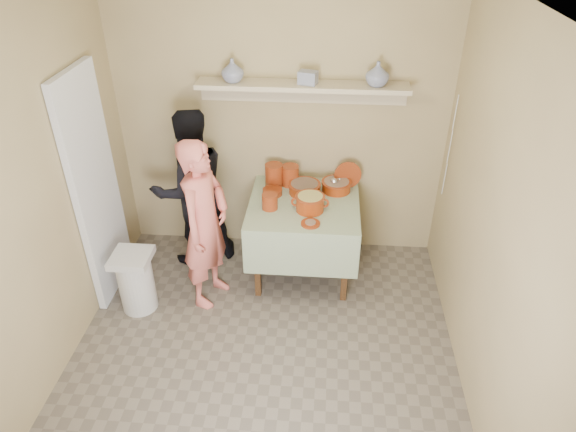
# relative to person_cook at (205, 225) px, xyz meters

# --- Properties ---
(ground) EXTENTS (3.50, 3.50, 0.00)m
(ground) POSITION_rel_person_cook_xyz_m (0.55, -0.86, -0.76)
(ground) COLOR #685D52
(ground) RESTS_ON ground
(tile_panel) EXTENTS (0.06, 0.70, 2.00)m
(tile_panel) POSITION_rel_person_cook_xyz_m (-0.91, 0.09, 0.24)
(tile_panel) COLOR silver
(tile_panel) RESTS_ON ground
(plate_stack_a) EXTENTS (0.16, 0.16, 0.22)m
(plate_stack_a) POSITION_rel_person_cook_xyz_m (0.50, 0.70, 0.11)
(plate_stack_a) COLOR maroon
(plate_stack_a) RESTS_ON serving_table
(plate_stack_b) EXTENTS (0.16, 0.16, 0.19)m
(plate_stack_b) POSITION_rel_person_cook_xyz_m (0.65, 0.73, 0.10)
(plate_stack_b) COLOR maroon
(plate_stack_b) RESTS_ON serving_table
(bowl_stack) EXTENTS (0.14, 0.14, 0.14)m
(bowl_stack) POSITION_rel_person_cook_xyz_m (0.51, 0.30, 0.07)
(bowl_stack) COLOR maroon
(bowl_stack) RESTS_ON serving_table
(empty_bowl) EXTENTS (0.18, 0.18, 0.05)m
(empty_bowl) POSITION_rel_person_cook_xyz_m (0.50, 0.54, 0.03)
(empty_bowl) COLOR maroon
(empty_bowl) RESTS_ON serving_table
(propped_lid) EXTENTS (0.26, 0.09, 0.25)m
(propped_lid) POSITION_rel_person_cook_xyz_m (1.18, 0.74, 0.12)
(propped_lid) COLOR maroon
(propped_lid) RESTS_ON serving_table
(vase_right) EXTENTS (0.25, 0.25, 0.20)m
(vase_right) POSITION_rel_person_cook_xyz_m (1.36, 0.75, 1.06)
(vase_right) COLOR navy
(vase_right) RESTS_ON wall_shelf
(vase_left) EXTENTS (0.26, 0.26, 0.19)m
(vase_left) POSITION_rel_person_cook_xyz_m (0.16, 0.75, 1.06)
(vase_left) COLOR navy
(vase_left) RESTS_ON wall_shelf
(ceramic_box) EXTENTS (0.17, 0.14, 0.11)m
(ceramic_box) POSITION_rel_person_cook_xyz_m (0.79, 0.75, 1.02)
(ceramic_box) COLOR navy
(ceramic_box) RESTS_ON wall_shelf
(person_cook) EXTENTS (0.51, 0.64, 1.52)m
(person_cook) POSITION_rel_person_cook_xyz_m (0.00, 0.00, 0.00)
(person_cook) COLOR #DF6960
(person_cook) RESTS_ON ground
(person_helper) EXTENTS (0.94, 0.89, 1.54)m
(person_helper) POSITION_rel_person_cook_xyz_m (-0.25, 0.56, 0.01)
(person_helper) COLOR black
(person_helper) RESTS_ON ground
(room_shell) EXTENTS (3.04, 3.54, 2.62)m
(room_shell) POSITION_rel_person_cook_xyz_m (0.55, -0.86, 0.85)
(room_shell) COLOR tan
(room_shell) RESTS_ON ground
(serving_table) EXTENTS (0.97, 0.97, 0.76)m
(serving_table) POSITION_rel_person_cook_xyz_m (0.80, 0.42, -0.12)
(serving_table) COLOR #4C2D16
(serving_table) RESTS_ON ground
(cazuela_meat_a) EXTENTS (0.30, 0.30, 0.10)m
(cazuela_meat_a) POSITION_rel_person_cook_xyz_m (0.79, 0.59, 0.06)
(cazuela_meat_a) COLOR maroon
(cazuela_meat_a) RESTS_ON serving_table
(cazuela_meat_b) EXTENTS (0.28, 0.28, 0.10)m
(cazuela_meat_b) POSITION_rel_person_cook_xyz_m (1.08, 0.65, 0.06)
(cazuela_meat_b) COLOR maroon
(cazuela_meat_b) RESTS_ON serving_table
(ladle) EXTENTS (0.08, 0.26, 0.19)m
(ladle) POSITION_rel_person_cook_xyz_m (1.06, 0.62, 0.11)
(ladle) COLOR silver
(ladle) RESTS_ON cazuela_meat_b
(cazuela_rice) EXTENTS (0.33, 0.25, 0.14)m
(cazuela_rice) POSITION_rel_person_cook_xyz_m (0.85, 0.29, 0.09)
(cazuela_rice) COLOR maroon
(cazuela_rice) RESTS_ON serving_table
(front_plate) EXTENTS (0.16, 0.16, 0.03)m
(front_plate) POSITION_rel_person_cook_xyz_m (0.87, 0.07, 0.01)
(front_plate) COLOR maroon
(front_plate) RESTS_ON serving_table
(wall_shelf) EXTENTS (1.80, 0.25, 0.21)m
(wall_shelf) POSITION_rel_person_cook_xyz_m (0.75, 0.79, 0.92)
(wall_shelf) COLOR #C3B191
(wall_shelf) RESTS_ON room_shell
(trash_bin) EXTENTS (0.32, 0.32, 0.56)m
(trash_bin) POSITION_rel_person_cook_xyz_m (-0.60, -0.20, -0.47)
(trash_bin) COLOR silver
(trash_bin) RESTS_ON ground
(electrical_cord) EXTENTS (0.01, 0.05, 0.90)m
(electrical_cord) POSITION_rel_person_cook_xyz_m (2.02, 0.62, 0.49)
(electrical_cord) COLOR silver
(electrical_cord) RESTS_ON wall_shelf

